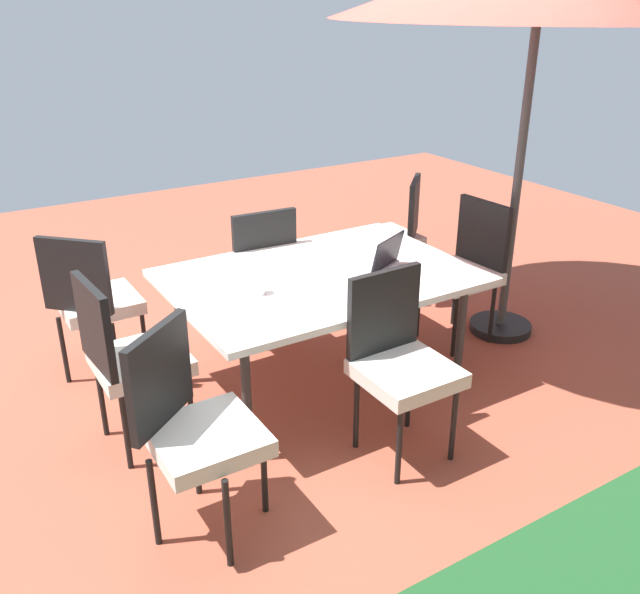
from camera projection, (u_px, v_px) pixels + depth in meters
ground_plane at (320, 384)px, 4.32m from camera, size 10.00×10.00×0.02m
dining_table at (320, 281)px, 4.03m from camera, size 1.74×1.23×0.75m
chair_northeast at (193, 423)px, 2.95m from camera, size 0.58×0.58×0.98m
chair_west at (465, 265)px, 4.67m from camera, size 0.47×0.46×0.98m
chair_southwest at (393, 232)px, 5.32m from camera, size 0.59×0.59×0.98m
chair_southeast at (93, 298)px, 4.17m from camera, size 0.59×0.59×0.98m
chair_east at (128, 354)px, 3.52m from camera, size 0.47×0.46×0.98m
chair_south at (257, 267)px, 4.64m from camera, size 0.46×0.47×0.98m
chair_north at (400, 357)px, 3.48m from camera, size 0.46×0.46×0.98m
laptop at (377, 261)px, 4.07m from camera, size 0.39×0.36×0.21m
cup at (258, 285)px, 3.72m from camera, size 0.08×0.08×0.10m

